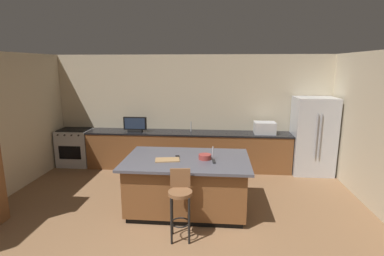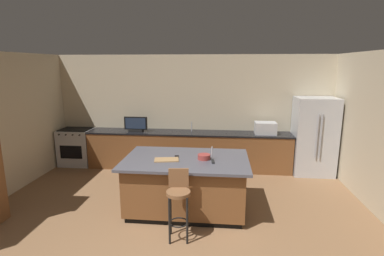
{
  "view_description": "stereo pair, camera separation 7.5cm",
  "coord_description": "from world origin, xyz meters",
  "px_view_note": "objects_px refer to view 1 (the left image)",
  "views": [
    {
      "loc": [
        0.65,
        -2.55,
        2.46
      ],
      "look_at": [
        0.13,
        3.26,
        1.21
      ],
      "focal_mm": 27.7,
      "sensor_mm": 36.0,
      "label": 1
    },
    {
      "loc": [
        0.72,
        -2.54,
        2.46
      ],
      "look_at": [
        0.13,
        3.26,
        1.21
      ],
      "focal_mm": 27.7,
      "sensor_mm": 36.0,
      "label": 2
    }
  ],
  "objects_px": {
    "tv_monitor": "(135,125)",
    "cutting_board": "(167,160)",
    "bar_stool_center": "(180,198)",
    "kitchen_island": "(187,184)",
    "fruit_bowl": "(205,157)",
    "range_oven": "(76,147)",
    "microwave": "(265,128)",
    "tv_remote": "(214,161)",
    "refrigerator": "(313,136)",
    "cell_phone": "(178,157)"
  },
  "relations": [
    {
      "from": "fruit_bowl",
      "to": "cutting_board",
      "type": "height_order",
      "value": "fruit_bowl"
    },
    {
      "from": "refrigerator",
      "to": "range_oven",
      "type": "bearing_deg",
      "value": 179.5
    },
    {
      "from": "tv_remote",
      "to": "cutting_board",
      "type": "bearing_deg",
      "value": 173.04
    },
    {
      "from": "kitchen_island",
      "to": "refrigerator",
      "type": "xyz_separation_m",
      "value": [
        2.67,
        2.05,
        0.41
      ]
    },
    {
      "from": "refrigerator",
      "to": "bar_stool_center",
      "type": "xyz_separation_m",
      "value": [
        -2.67,
        -2.92,
        -0.26
      ]
    },
    {
      "from": "microwave",
      "to": "tv_monitor",
      "type": "relative_size",
      "value": 0.87
    },
    {
      "from": "cutting_board",
      "to": "tv_monitor",
      "type": "bearing_deg",
      "value": 117.87
    },
    {
      "from": "refrigerator",
      "to": "fruit_bowl",
      "type": "relative_size",
      "value": 8.33
    },
    {
      "from": "tv_monitor",
      "to": "cutting_board",
      "type": "height_order",
      "value": "tv_monitor"
    },
    {
      "from": "cell_phone",
      "to": "refrigerator",
      "type": "bearing_deg",
      "value": 24.86
    },
    {
      "from": "refrigerator",
      "to": "tv_monitor",
      "type": "height_order",
      "value": "refrigerator"
    },
    {
      "from": "cutting_board",
      "to": "fruit_bowl",
      "type": "bearing_deg",
      "value": 10.77
    },
    {
      "from": "range_oven",
      "to": "microwave",
      "type": "height_order",
      "value": "microwave"
    },
    {
      "from": "cell_phone",
      "to": "tv_remote",
      "type": "xyz_separation_m",
      "value": [
        0.62,
        -0.22,
        0.01
      ]
    },
    {
      "from": "range_oven",
      "to": "tv_remote",
      "type": "distance_m",
      "value": 4.16
    },
    {
      "from": "refrigerator",
      "to": "microwave",
      "type": "relative_size",
      "value": 3.66
    },
    {
      "from": "refrigerator",
      "to": "microwave",
      "type": "height_order",
      "value": "refrigerator"
    },
    {
      "from": "fruit_bowl",
      "to": "tv_remote",
      "type": "xyz_separation_m",
      "value": [
        0.15,
        -0.13,
        -0.03
      ]
    },
    {
      "from": "tv_monitor",
      "to": "cell_phone",
      "type": "relative_size",
      "value": 3.69
    },
    {
      "from": "kitchen_island",
      "to": "bar_stool_center",
      "type": "relative_size",
      "value": 2.05
    },
    {
      "from": "cell_phone",
      "to": "cutting_board",
      "type": "height_order",
      "value": "cutting_board"
    },
    {
      "from": "range_oven",
      "to": "microwave",
      "type": "distance_m",
      "value": 4.64
    },
    {
      "from": "tv_remote",
      "to": "cutting_board",
      "type": "distance_m",
      "value": 0.76
    },
    {
      "from": "tv_monitor",
      "to": "tv_remote",
      "type": "distance_m",
      "value": 2.91
    },
    {
      "from": "refrigerator",
      "to": "cutting_board",
      "type": "relative_size",
      "value": 4.43
    },
    {
      "from": "kitchen_island",
      "to": "cell_phone",
      "type": "bearing_deg",
      "value": 156.45
    },
    {
      "from": "refrigerator",
      "to": "cutting_board",
      "type": "distance_m",
      "value": 3.69
    },
    {
      "from": "microwave",
      "to": "tv_remote",
      "type": "distance_m",
      "value": 2.52
    },
    {
      "from": "kitchen_island",
      "to": "microwave",
      "type": "bearing_deg",
      "value": 52.94
    },
    {
      "from": "kitchen_island",
      "to": "tv_monitor",
      "type": "relative_size",
      "value": 3.76
    },
    {
      "from": "tv_monitor",
      "to": "cutting_board",
      "type": "bearing_deg",
      "value": -62.13
    },
    {
      "from": "kitchen_island",
      "to": "bar_stool_center",
      "type": "xyz_separation_m",
      "value": [
        -0.0,
        -0.86,
        0.14
      ]
    },
    {
      "from": "fruit_bowl",
      "to": "tv_remote",
      "type": "height_order",
      "value": "fruit_bowl"
    },
    {
      "from": "kitchen_island",
      "to": "cutting_board",
      "type": "relative_size",
      "value": 5.26
    },
    {
      "from": "microwave",
      "to": "tv_monitor",
      "type": "bearing_deg",
      "value": -179.03
    },
    {
      "from": "range_oven",
      "to": "cutting_board",
      "type": "height_order",
      "value": "cutting_board"
    },
    {
      "from": "bar_stool_center",
      "to": "kitchen_island",
      "type": "bearing_deg",
      "value": 83.31
    },
    {
      "from": "microwave",
      "to": "tv_remote",
      "type": "xyz_separation_m",
      "value": [
        -1.14,
        -2.25,
        -0.1
      ]
    },
    {
      "from": "fruit_bowl",
      "to": "range_oven",
      "type": "bearing_deg",
      "value": 147.51
    },
    {
      "from": "tv_remote",
      "to": "cell_phone",
      "type": "bearing_deg",
      "value": 155.17
    },
    {
      "from": "microwave",
      "to": "cell_phone",
      "type": "relative_size",
      "value": 3.2
    },
    {
      "from": "tv_remote",
      "to": "refrigerator",
      "type": "bearing_deg",
      "value": 39.18
    },
    {
      "from": "refrigerator",
      "to": "tv_remote",
      "type": "relative_size",
      "value": 10.33
    },
    {
      "from": "kitchen_island",
      "to": "refrigerator",
      "type": "distance_m",
      "value": 3.39
    },
    {
      "from": "tv_monitor",
      "to": "fruit_bowl",
      "type": "relative_size",
      "value": 2.63
    },
    {
      "from": "bar_stool_center",
      "to": "cell_phone",
      "type": "bearing_deg",
      "value": 93.55
    },
    {
      "from": "kitchen_island",
      "to": "microwave",
      "type": "distance_m",
      "value": 2.7
    },
    {
      "from": "microwave",
      "to": "bar_stool_center",
      "type": "xyz_separation_m",
      "value": [
        -1.59,
        -2.97,
        -0.42
      ]
    },
    {
      "from": "fruit_bowl",
      "to": "kitchen_island",
      "type": "bearing_deg",
      "value": 178.26
    },
    {
      "from": "cutting_board",
      "to": "tv_remote",
      "type": "bearing_deg",
      "value": -1.36
    }
  ]
}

